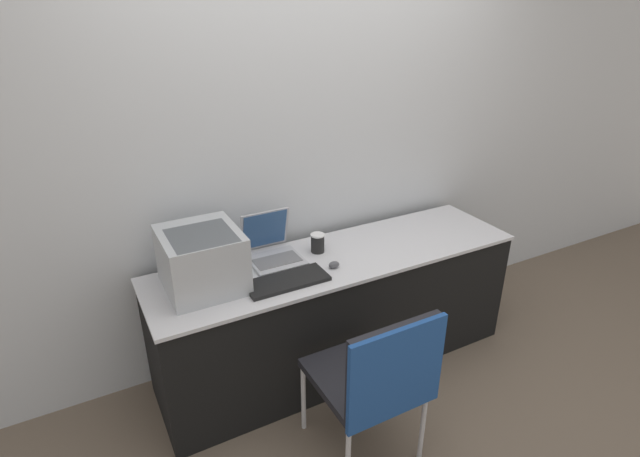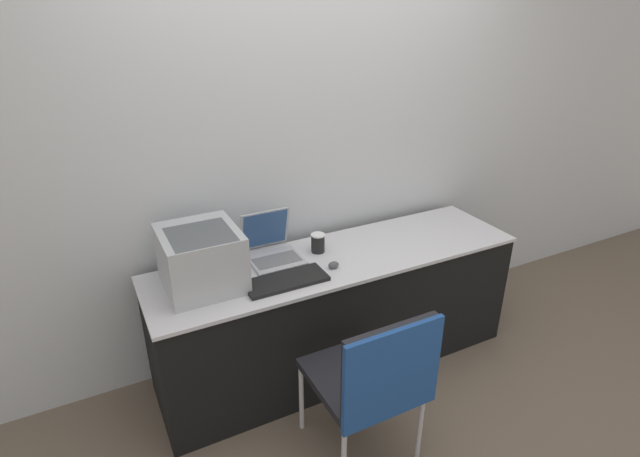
% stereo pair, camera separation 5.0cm
% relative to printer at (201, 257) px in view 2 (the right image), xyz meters
% --- Properties ---
extents(ground_plane, '(14.00, 14.00, 0.00)m').
position_rel_printer_xyz_m(ground_plane, '(0.75, -0.32, -0.89)').
color(ground_plane, '#6B5B4C').
extents(wall_back, '(8.00, 0.05, 2.60)m').
position_rel_printer_xyz_m(wall_back, '(0.75, 0.34, 0.41)').
color(wall_back, silver).
rests_on(wall_back, ground_plane).
extents(table, '(2.14, 0.58, 0.73)m').
position_rel_printer_xyz_m(table, '(0.75, -0.04, -0.53)').
color(table, black).
rests_on(table, ground_plane).
extents(printer, '(0.37, 0.40, 0.30)m').
position_rel_printer_xyz_m(printer, '(0.00, 0.00, 0.00)').
color(printer, '#B2B7BC').
rests_on(printer, table).
extents(laptop_left, '(0.28, 0.31, 0.25)m').
position_rel_printer_xyz_m(laptop_left, '(0.42, 0.11, -0.11)').
color(laptop_left, '#B7B7BC').
rests_on(laptop_left, table).
extents(external_keyboard, '(0.43, 0.18, 0.02)m').
position_rel_printer_xyz_m(external_keyboard, '(0.38, -0.17, -0.15)').
color(external_keyboard, black).
rests_on(external_keyboard, table).
extents(coffee_cup, '(0.08, 0.08, 0.11)m').
position_rel_printer_xyz_m(coffee_cup, '(0.68, 0.06, -0.11)').
color(coffee_cup, black).
rests_on(coffee_cup, table).
extents(mouse, '(0.06, 0.04, 0.04)m').
position_rel_printer_xyz_m(mouse, '(0.66, -0.15, -0.14)').
color(mouse, '#4C4C51').
rests_on(mouse, table).
extents(chair, '(0.47, 0.50, 0.85)m').
position_rel_printer_xyz_m(chair, '(0.54, -0.77, -0.36)').
color(chair, black).
rests_on(chair, ground_plane).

